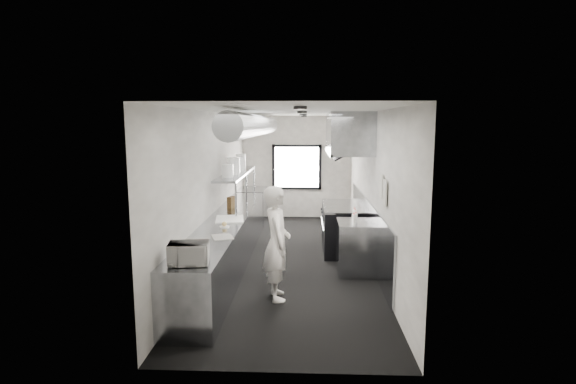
# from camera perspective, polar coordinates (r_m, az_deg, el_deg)

# --- Properties ---
(floor) EXTENTS (3.00, 8.00, 0.01)m
(floor) POSITION_cam_1_polar(r_m,az_deg,el_deg) (8.77, 0.47, -8.50)
(floor) COLOR black
(floor) RESTS_ON ground
(ceiling) EXTENTS (3.00, 8.00, 0.01)m
(ceiling) POSITION_cam_1_polar(r_m,az_deg,el_deg) (8.38, 0.50, 10.11)
(ceiling) COLOR beige
(ceiling) RESTS_ON wall_back
(wall_back) EXTENTS (3.00, 0.02, 2.80)m
(wall_back) POSITION_cam_1_polar(r_m,az_deg,el_deg) (12.44, 1.11, 3.17)
(wall_back) COLOR silver
(wall_back) RESTS_ON floor
(wall_front) EXTENTS (3.00, 0.02, 2.80)m
(wall_front) POSITION_cam_1_polar(r_m,az_deg,el_deg) (4.54, -1.25, -6.48)
(wall_front) COLOR silver
(wall_front) RESTS_ON floor
(wall_left) EXTENTS (0.02, 8.00, 2.80)m
(wall_left) POSITION_cam_1_polar(r_m,az_deg,el_deg) (8.65, -9.50, 0.64)
(wall_left) COLOR silver
(wall_left) RESTS_ON floor
(wall_right) EXTENTS (0.02, 8.00, 2.80)m
(wall_right) POSITION_cam_1_polar(r_m,az_deg,el_deg) (8.55, 10.59, 0.52)
(wall_right) COLOR silver
(wall_right) RESTS_ON floor
(wall_cladding) EXTENTS (0.03, 5.50, 1.10)m
(wall_cladding) POSITION_cam_1_polar(r_m,az_deg,el_deg) (8.99, 10.04, -4.58)
(wall_cladding) COLOR gray
(wall_cladding) RESTS_ON wall_right
(hvac_duct) EXTENTS (0.40, 6.40, 0.40)m
(hvac_duct) POSITION_cam_1_polar(r_m,az_deg,el_deg) (8.83, -4.01, 8.39)
(hvac_duct) COLOR gray
(hvac_duct) RESTS_ON ceiling
(service_window) EXTENTS (1.36, 0.05, 1.25)m
(service_window) POSITION_cam_1_polar(r_m,az_deg,el_deg) (12.40, 1.11, 3.16)
(service_window) COLOR silver
(service_window) RESTS_ON wall_back
(exhaust_hood) EXTENTS (0.81, 2.20, 0.88)m
(exhaust_hood) POSITION_cam_1_polar(r_m,az_deg,el_deg) (9.11, 7.61, 7.34)
(exhaust_hood) COLOR gray
(exhaust_hood) RESTS_ON ceiling
(prep_counter) EXTENTS (0.70, 6.00, 0.90)m
(prep_counter) POSITION_cam_1_polar(r_m,az_deg,el_deg) (8.28, -7.67, -6.37)
(prep_counter) COLOR gray
(prep_counter) RESTS_ON floor
(pass_shelf) EXTENTS (0.45, 3.00, 0.68)m
(pass_shelf) POSITION_cam_1_polar(r_m,az_deg,el_deg) (9.55, -6.47, 2.27)
(pass_shelf) COLOR gray
(pass_shelf) RESTS_ON prep_counter
(range) EXTENTS (0.88, 1.60, 0.94)m
(range) POSITION_cam_1_polar(r_m,az_deg,el_deg) (9.35, 7.01, -4.50)
(range) COLOR black
(range) RESTS_ON floor
(bottle_station) EXTENTS (0.65, 0.80, 0.90)m
(bottle_station) POSITION_cam_1_polar(r_m,az_deg,el_deg) (8.01, 8.61, -6.91)
(bottle_station) COLOR gray
(bottle_station) RESTS_ON floor
(far_work_table) EXTENTS (0.70, 1.20, 0.90)m
(far_work_table) POSITION_cam_1_polar(r_m,az_deg,el_deg) (11.86, -4.56, -1.76)
(far_work_table) COLOR gray
(far_work_table) RESTS_ON floor
(notice_sheet_a) EXTENTS (0.02, 0.28, 0.38)m
(notice_sheet_a) POSITION_cam_1_polar(r_m,az_deg,el_deg) (7.34, 11.71, 0.75)
(notice_sheet_a) COLOR beige
(notice_sheet_a) RESTS_ON wall_right
(notice_sheet_b) EXTENTS (0.02, 0.28, 0.38)m
(notice_sheet_b) POSITION_cam_1_polar(r_m,az_deg,el_deg) (7.00, 12.15, -0.05)
(notice_sheet_b) COLOR beige
(notice_sheet_b) RESTS_ON wall_right
(line_cook) EXTENTS (0.52, 0.69, 1.69)m
(line_cook) POSITION_cam_1_polar(r_m,az_deg,el_deg) (6.67, -1.42, -6.46)
(line_cook) COLOR white
(line_cook) RESTS_ON floor
(microwave) EXTENTS (0.49, 0.39, 0.27)m
(microwave) POSITION_cam_1_polar(r_m,az_deg,el_deg) (5.62, -12.45, -7.60)
(microwave) COLOR silver
(microwave) RESTS_ON prep_counter
(deli_tub_a) EXTENTS (0.19, 0.19, 0.10)m
(deli_tub_a) POSITION_cam_1_polar(r_m,az_deg,el_deg) (6.36, -12.57, -6.45)
(deli_tub_a) COLOR #A7B0A2
(deli_tub_a) RESTS_ON prep_counter
(deli_tub_b) EXTENTS (0.16, 0.16, 0.09)m
(deli_tub_b) POSITION_cam_1_polar(r_m,az_deg,el_deg) (6.31, -12.13, -6.60)
(deli_tub_b) COLOR #A7B0A2
(deli_tub_b) RESTS_ON prep_counter
(newspaper) EXTENTS (0.41, 0.45, 0.01)m
(newspaper) POSITION_cam_1_polar(r_m,az_deg,el_deg) (6.85, -8.30, -5.64)
(newspaper) COLOR silver
(newspaper) RESTS_ON prep_counter
(small_plate) EXTENTS (0.22, 0.22, 0.01)m
(small_plate) POSITION_cam_1_polar(r_m,az_deg,el_deg) (7.49, -8.05, -4.38)
(small_plate) COLOR white
(small_plate) RESTS_ON prep_counter
(pastry) EXTENTS (0.08, 0.08, 0.08)m
(pastry) POSITION_cam_1_polar(r_m,az_deg,el_deg) (7.48, -8.06, -4.03)
(pastry) COLOR #DDBD74
(pastry) RESTS_ON small_plate
(cutting_board) EXTENTS (0.57, 0.71, 0.02)m
(cutting_board) POSITION_cam_1_polar(r_m,az_deg,el_deg) (8.07, -7.40, -3.40)
(cutting_board) COLOR white
(cutting_board) RESTS_ON prep_counter
(knife_block) EXTENTS (0.15, 0.23, 0.23)m
(knife_block) POSITION_cam_1_polar(r_m,az_deg,el_deg) (9.17, -7.17, -1.29)
(knife_block) COLOR brown
(knife_block) RESTS_ON prep_counter
(plate_stack_a) EXTENTS (0.28, 0.28, 0.25)m
(plate_stack_a) POSITION_cam_1_polar(r_m,az_deg,el_deg) (8.66, -7.64, 2.68)
(plate_stack_a) COLOR white
(plate_stack_a) RESTS_ON pass_shelf
(plate_stack_b) EXTENTS (0.34, 0.34, 0.34)m
(plate_stack_b) POSITION_cam_1_polar(r_m,az_deg,el_deg) (9.19, -6.91, 3.31)
(plate_stack_b) COLOR white
(plate_stack_b) RESTS_ON pass_shelf
(plate_stack_c) EXTENTS (0.25, 0.25, 0.31)m
(plate_stack_c) POSITION_cam_1_polar(r_m,az_deg,el_deg) (9.78, -6.29, 3.55)
(plate_stack_c) COLOR white
(plate_stack_c) RESTS_ON pass_shelf
(plate_stack_d) EXTENTS (0.28, 0.28, 0.34)m
(plate_stack_d) POSITION_cam_1_polar(r_m,az_deg,el_deg) (10.25, -6.00, 3.87)
(plate_stack_d) COLOR white
(plate_stack_d) RESTS_ON pass_shelf
(squeeze_bottle_a) EXTENTS (0.07, 0.07, 0.18)m
(squeeze_bottle_a) POSITION_cam_1_polar(r_m,az_deg,el_deg) (7.63, 8.36, -3.51)
(squeeze_bottle_a) COLOR white
(squeeze_bottle_a) RESTS_ON bottle_station
(squeeze_bottle_b) EXTENTS (0.07, 0.07, 0.17)m
(squeeze_bottle_b) POSITION_cam_1_polar(r_m,az_deg,el_deg) (7.71, 8.30, -3.42)
(squeeze_bottle_b) COLOR white
(squeeze_bottle_b) RESTS_ON bottle_station
(squeeze_bottle_c) EXTENTS (0.07, 0.07, 0.16)m
(squeeze_bottle_c) POSITION_cam_1_polar(r_m,az_deg,el_deg) (7.86, 8.58, -3.23)
(squeeze_bottle_c) COLOR white
(squeeze_bottle_c) RESTS_ON bottle_station
(squeeze_bottle_d) EXTENTS (0.07, 0.07, 0.19)m
(squeeze_bottle_d) POSITION_cam_1_polar(r_m,az_deg,el_deg) (8.02, 8.48, -2.91)
(squeeze_bottle_d) COLOR white
(squeeze_bottle_d) RESTS_ON bottle_station
(squeeze_bottle_e) EXTENTS (0.06, 0.06, 0.17)m
(squeeze_bottle_e) POSITION_cam_1_polar(r_m,az_deg,el_deg) (8.20, 8.37, -2.70)
(squeeze_bottle_e) COLOR white
(squeeze_bottle_e) RESTS_ON bottle_station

